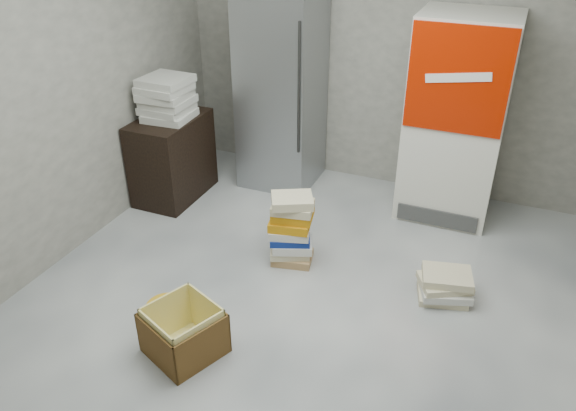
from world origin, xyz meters
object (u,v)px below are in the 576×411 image
Objects in this scene: steel_fridge at (282,90)px; cardboard_box at (184,334)px; coke_cooler at (456,119)px; wood_shelf at (172,158)px; phonebook_stack_main at (291,229)px.

steel_fridge is 3.36× the size of cardboard_box.
coke_cooler is 3.18× the size of cardboard_box.
wood_shelf is 1.41× the size of cardboard_box.
coke_cooler reaches higher than phonebook_stack_main.
wood_shelf is at bearing 147.11° from cardboard_box.
wood_shelf is 2.21m from cardboard_box.
steel_fridge reaches higher than coke_cooler.
coke_cooler is 1.76m from phonebook_stack_main.
steel_fridge is 1.61m from phonebook_stack_main.
phonebook_stack_main is at bearing -63.84° from steel_fridge.
cardboard_box is at bearing -116.18° from coke_cooler.
steel_fridge is 1.23m from wood_shelf.
coke_cooler is at bearing -0.18° from steel_fridge.
steel_fridge is 3.16× the size of phonebook_stack_main.
coke_cooler is 2.25× the size of wood_shelf.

